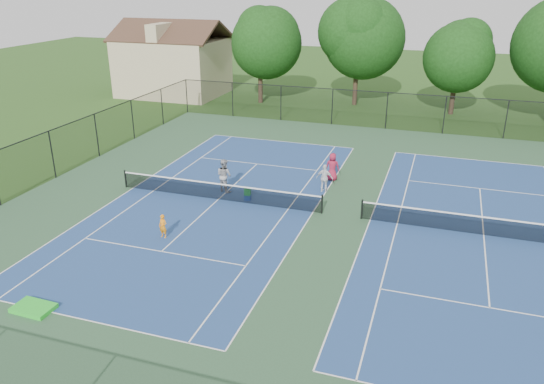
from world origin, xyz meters
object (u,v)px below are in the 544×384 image
(clapboard_house, at_px, (173,64))
(child_player, at_px, (163,226))
(tree_back_c, at_px, (458,52))
(bystander_a, at_px, (325,178))
(tree_back_a, at_px, (260,40))
(bystander_c, at_px, (332,167))
(ball_crate, at_px, (248,197))
(tree_back_b, at_px, (358,35))
(instructor, at_px, (224,175))
(ball_hopper, at_px, (247,191))

(clapboard_house, distance_m, child_player, 33.88)
(tree_back_c, relative_size, clapboard_house, 0.78)
(clapboard_house, relative_size, bystander_a, 6.51)
(tree_back_a, relative_size, bystander_c, 5.33)
(ball_crate, bearing_deg, tree_back_b, 86.81)
(instructor, distance_m, bystander_a, 5.80)
(child_player, relative_size, bystander_c, 0.68)
(tree_back_b, bearing_deg, ball_hopper, -93.19)
(tree_back_b, xyz_separation_m, ball_crate, (-1.42, -25.52, -6.44))
(tree_back_a, xyz_separation_m, tree_back_c, (18.00, 1.00, -0.56))
(child_player, distance_m, bystander_a, 10.09)
(tree_back_a, distance_m, tree_back_b, 9.24)
(tree_back_a, distance_m, ball_hopper, 25.32)
(child_player, distance_m, bystander_c, 11.78)
(tree_back_c, xyz_separation_m, ball_crate, (-10.42, -24.52, -5.33))
(ball_hopper, bearing_deg, tree_back_b, 86.81)
(instructor, distance_m, bystander_c, 6.70)
(tree_back_b, distance_m, clapboard_house, 19.35)
(clapboard_house, bearing_deg, tree_back_c, 0.00)
(ball_crate, distance_m, ball_hopper, 0.36)
(child_player, xyz_separation_m, bystander_a, (5.99, 8.11, 0.24))
(clapboard_house, height_order, instructor, clapboard_house)
(instructor, height_order, ball_crate, instructor)
(tree_back_a, relative_size, child_player, 7.82)
(bystander_a, distance_m, ball_hopper, 4.58)
(ball_crate, bearing_deg, ball_hopper, 0.00)
(ball_crate, bearing_deg, tree_back_a, 107.86)
(tree_back_b, xyz_separation_m, bystander_a, (2.37, -22.97, -5.77))
(tree_back_b, xyz_separation_m, instructor, (-3.15, -24.72, -5.62))
(tree_back_b, height_order, bystander_a, tree_back_b)
(tree_back_b, height_order, instructor, tree_back_b)
(tree_back_c, xyz_separation_m, child_player, (-12.61, -30.08, -4.90))
(clapboard_house, distance_m, bystander_c, 29.33)
(bystander_a, xyz_separation_m, bystander_c, (0.01, 2.02, 0.03))
(child_player, bearing_deg, bystander_a, 61.89)
(tree_back_a, height_order, clapboard_house, tree_back_a)
(bystander_a, relative_size, bystander_c, 0.97)
(tree_back_c, height_order, instructor, tree_back_c)
(tree_back_a, distance_m, instructor, 24.00)
(tree_back_c, distance_m, ball_crate, 27.17)
(tree_back_b, distance_m, bystander_c, 21.85)
(clapboard_house, xyz_separation_m, bystander_a, (21.37, -21.97, -2.26))
(clapboard_house, relative_size, child_player, 9.23)
(tree_back_b, relative_size, clapboard_house, 0.93)
(clapboard_house, height_order, ball_hopper, clapboard_house)
(tree_back_c, height_order, child_player, tree_back_c)
(tree_back_a, bearing_deg, ball_crate, -72.14)
(bystander_a, bearing_deg, child_player, 54.95)
(clapboard_house, height_order, ball_crate, clapboard_house)
(tree_back_a, bearing_deg, child_player, -79.51)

